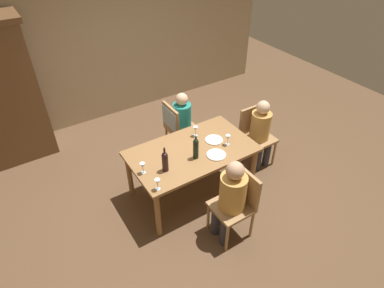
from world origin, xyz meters
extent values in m
plane|color=brown|center=(0.00, 0.00, 0.00)|extent=(10.00, 10.00, 0.00)
cube|color=tan|center=(0.00, 2.68, 1.35)|extent=(6.40, 0.12, 2.70)
cube|color=olive|center=(0.00, 0.00, 0.73)|extent=(1.64, 0.96, 0.04)
cylinder|color=olive|center=(-0.75, -0.41, 0.36)|extent=(0.07, 0.07, 0.71)
cylinder|color=olive|center=(0.75, -0.41, 0.36)|extent=(0.07, 0.07, 0.71)
cylinder|color=olive|center=(-0.75, 0.41, 0.36)|extent=(0.07, 0.07, 0.71)
cylinder|color=olive|center=(0.75, 0.41, 0.36)|extent=(0.07, 0.07, 0.71)
cylinder|color=#A87F51|center=(0.56, 1.05, 0.22)|extent=(0.04, 0.04, 0.44)
cylinder|color=#A87F51|center=(0.56, 0.67, 0.22)|extent=(0.04, 0.04, 0.44)
cylinder|color=#A87F51|center=(0.18, 1.05, 0.22)|extent=(0.04, 0.04, 0.44)
cylinder|color=#A87F51|center=(0.18, 0.67, 0.22)|extent=(0.04, 0.04, 0.44)
cube|color=#A87F51|center=(0.37, 0.86, 0.46)|extent=(0.44, 0.44, 0.04)
cube|color=#A87F51|center=(0.17, 0.86, 0.70)|extent=(0.04, 0.44, 0.44)
cube|color=#ADC6D6|center=(0.17, 0.86, 0.72)|extent=(0.07, 0.40, 0.31)
cylinder|color=#A87F51|center=(-0.19, -1.05, 0.22)|extent=(0.04, 0.04, 0.44)
cylinder|color=#A87F51|center=(-0.19, -0.67, 0.22)|extent=(0.04, 0.04, 0.44)
cylinder|color=#A87F51|center=(0.19, -1.05, 0.22)|extent=(0.04, 0.04, 0.44)
cylinder|color=#A87F51|center=(0.19, -0.67, 0.22)|extent=(0.04, 0.04, 0.44)
cube|color=#A87F51|center=(0.00, -0.86, 0.46)|extent=(0.44, 0.44, 0.04)
cube|color=#A87F51|center=(0.20, -0.86, 0.70)|extent=(0.04, 0.44, 0.44)
cylinder|color=#A87F51|center=(1.39, -0.19, 0.22)|extent=(0.04, 0.04, 0.44)
cylinder|color=#A87F51|center=(1.01, -0.19, 0.22)|extent=(0.04, 0.04, 0.44)
cylinder|color=#A87F51|center=(1.39, 0.19, 0.22)|extent=(0.04, 0.04, 0.44)
cylinder|color=#A87F51|center=(1.01, 0.19, 0.22)|extent=(0.04, 0.04, 0.44)
cube|color=#A87F51|center=(1.20, 0.00, 0.46)|extent=(0.44, 0.44, 0.04)
cube|color=#A87F51|center=(1.20, 0.20, 0.70)|extent=(0.44, 0.04, 0.44)
cylinder|color=#33333D|center=(0.50, 0.95, 0.23)|extent=(0.10, 0.10, 0.46)
cylinder|color=#33333D|center=(0.50, 0.78, 0.23)|extent=(0.10, 0.10, 0.46)
cylinder|color=teal|center=(0.37, 0.86, 0.68)|extent=(0.28, 0.28, 0.43)
sphere|color=beige|center=(0.37, 0.86, 0.99)|extent=(0.19, 0.19, 0.19)
cylinder|color=#33333D|center=(-0.15, -0.95, 0.23)|extent=(0.11, 0.11, 0.46)
cylinder|color=#33333D|center=(-0.15, -0.77, 0.23)|extent=(0.11, 0.11, 0.46)
cylinder|color=tan|center=(0.00, -0.86, 0.70)|extent=(0.31, 0.31, 0.48)
sphere|color=tan|center=(0.00, -0.86, 1.04)|extent=(0.21, 0.21, 0.21)
cylinder|color=#33333D|center=(1.29, -0.14, 0.23)|extent=(0.11, 0.11, 0.46)
cylinder|color=#33333D|center=(1.11, -0.14, 0.23)|extent=(0.11, 0.11, 0.46)
cylinder|color=tan|center=(1.20, 0.00, 0.69)|extent=(0.29, 0.29, 0.45)
sphere|color=beige|center=(1.20, 0.00, 1.01)|extent=(0.20, 0.20, 0.20)
cylinder|color=black|center=(-0.48, -0.16, 0.86)|extent=(0.08, 0.08, 0.21)
sphere|color=black|center=(-0.48, -0.16, 0.98)|extent=(0.08, 0.08, 0.08)
cylinder|color=black|center=(-0.48, -0.16, 1.04)|extent=(0.03, 0.03, 0.10)
cylinder|color=black|center=(-0.04, -0.15, 0.87)|extent=(0.07, 0.07, 0.23)
sphere|color=black|center=(-0.04, -0.15, 1.00)|extent=(0.07, 0.07, 0.07)
cylinder|color=black|center=(-0.04, -0.15, 1.04)|extent=(0.03, 0.03, 0.07)
cylinder|color=silver|center=(-0.73, -0.05, 0.75)|extent=(0.06, 0.06, 0.00)
cylinder|color=silver|center=(-0.73, -0.05, 0.79)|extent=(0.01, 0.01, 0.07)
cone|color=silver|center=(-0.73, -0.05, 0.86)|extent=(0.07, 0.07, 0.07)
cylinder|color=silver|center=(-0.71, -0.39, 0.75)|extent=(0.06, 0.06, 0.00)
cylinder|color=silver|center=(-0.71, -0.39, 0.79)|extent=(0.01, 0.01, 0.07)
cone|color=silver|center=(-0.71, -0.39, 0.86)|extent=(0.07, 0.07, 0.07)
cylinder|color=silver|center=(0.22, 0.25, 0.75)|extent=(0.06, 0.06, 0.00)
cylinder|color=silver|center=(0.22, 0.25, 0.79)|extent=(0.01, 0.01, 0.07)
cone|color=silver|center=(0.22, 0.25, 0.86)|extent=(0.07, 0.07, 0.07)
cylinder|color=silver|center=(0.47, -0.15, 0.75)|extent=(0.06, 0.06, 0.00)
cylinder|color=silver|center=(0.47, -0.15, 0.79)|extent=(0.01, 0.01, 0.07)
cone|color=silver|center=(0.47, -0.15, 0.86)|extent=(0.07, 0.07, 0.07)
cylinder|color=white|center=(0.37, 0.02, 0.76)|extent=(0.24, 0.24, 0.01)
cylinder|color=silver|center=(0.21, -0.26, 0.76)|extent=(0.25, 0.25, 0.01)
camera|label=1|loc=(-1.80, -2.81, 3.39)|focal=30.46mm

